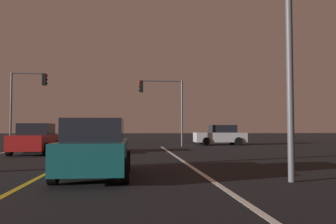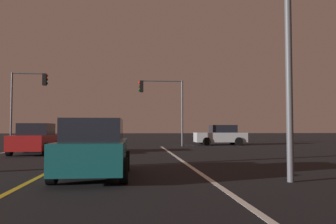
{
  "view_description": "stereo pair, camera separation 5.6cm",
  "coord_description": "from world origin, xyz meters",
  "px_view_note": "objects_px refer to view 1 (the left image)",
  "views": [
    {
      "loc": [
        2.72,
        0.12,
        1.43
      ],
      "look_at": [
        4.74,
        20.58,
        2.39
      ],
      "focal_mm": 37.31,
      "sensor_mm": 36.0,
      "label": 1
    },
    {
      "loc": [
        2.78,
        0.12,
        1.43
      ],
      "look_at": [
        4.74,
        20.58,
        2.39
      ],
      "focal_mm": 37.31,
      "sensor_mm": 36.0,
      "label": 2
    }
  ],
  "objects_px": {
    "car_crossing_side": "(220,135)",
    "traffic_light_near_right": "(161,97)",
    "car_oncoming": "(35,139)",
    "traffic_light_near_left": "(28,92)",
    "car_lead_same_lane": "(95,149)"
  },
  "relations": [
    {
      "from": "car_lead_same_lane",
      "to": "traffic_light_near_left",
      "type": "xyz_separation_m",
      "value": [
        -6.91,
        17.04,
        3.36
      ]
    },
    {
      "from": "car_crossing_side",
      "to": "traffic_light_near_left",
      "type": "bearing_deg",
      "value": 6.46
    },
    {
      "from": "traffic_light_near_right",
      "to": "traffic_light_near_left",
      "type": "relative_size",
      "value": 0.92
    },
    {
      "from": "car_crossing_side",
      "to": "traffic_light_near_right",
      "type": "distance_m",
      "value": 6.35
    },
    {
      "from": "car_lead_same_lane",
      "to": "traffic_light_near_right",
      "type": "relative_size",
      "value": 0.82
    },
    {
      "from": "car_oncoming",
      "to": "traffic_light_near_left",
      "type": "height_order",
      "value": "traffic_light_near_left"
    },
    {
      "from": "car_lead_same_lane",
      "to": "traffic_light_near_left",
      "type": "relative_size",
      "value": 0.76
    },
    {
      "from": "car_oncoming",
      "to": "car_crossing_side",
      "type": "height_order",
      "value": "same"
    },
    {
      "from": "car_crossing_side",
      "to": "traffic_light_near_left",
      "type": "relative_size",
      "value": 0.76
    },
    {
      "from": "car_oncoming",
      "to": "traffic_light_near_left",
      "type": "bearing_deg",
      "value": -160.61
    },
    {
      "from": "car_lead_same_lane",
      "to": "traffic_light_near_right",
      "type": "height_order",
      "value": "traffic_light_near_right"
    },
    {
      "from": "car_crossing_side",
      "to": "traffic_light_near_left",
      "type": "height_order",
      "value": "traffic_light_near_left"
    },
    {
      "from": "car_oncoming",
      "to": "traffic_light_near_right",
      "type": "height_order",
      "value": "traffic_light_near_right"
    },
    {
      "from": "car_oncoming",
      "to": "car_crossing_side",
      "type": "xyz_separation_m",
      "value": [
        12.81,
        9.1,
        0.0
      ]
    },
    {
      "from": "car_crossing_side",
      "to": "traffic_light_near_right",
      "type": "bearing_deg",
      "value": 18.34
    }
  ]
}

